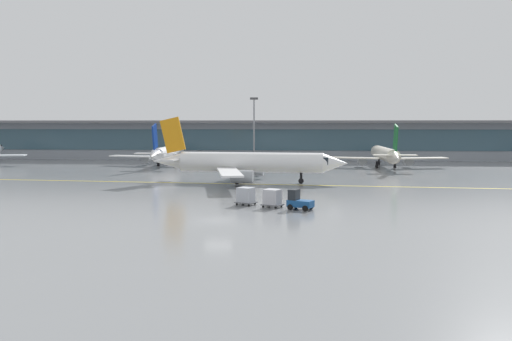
{
  "coord_description": "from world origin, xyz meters",
  "views": [
    {
      "loc": [
        6.81,
        -47.5,
        9.05
      ],
      "look_at": [
        2.26,
        18.3,
        3.0
      ],
      "focal_mm": 36.61,
      "sensor_mm": 36.0,
      "label": 1
    }
  ],
  "objects_px": {
    "cargo_dolly_trailing": "(246,195)",
    "baggage_tug": "(299,201)",
    "gate_airplane_2": "(385,154)",
    "cargo_dolly_lead": "(272,197)",
    "taxiing_regional_jet": "(249,163)",
    "apron_light_mast_1": "(254,127)",
    "gate_airplane_1": "(168,153)"
  },
  "relations": [
    {
      "from": "cargo_dolly_trailing",
      "to": "baggage_tug",
      "type": "bearing_deg",
      "value": -0.0
    },
    {
      "from": "cargo_dolly_trailing",
      "to": "gate_airplane_2",
      "type": "bearing_deg",
      "value": 89.64
    },
    {
      "from": "cargo_dolly_lead",
      "to": "cargo_dolly_trailing",
      "type": "bearing_deg",
      "value": -180.0
    },
    {
      "from": "taxiing_regional_jet",
      "to": "gate_airplane_2",
      "type": "bearing_deg",
      "value": 53.32
    },
    {
      "from": "baggage_tug",
      "to": "taxiing_regional_jet",
      "type": "bearing_deg",
      "value": 131.72
    },
    {
      "from": "taxiing_regional_jet",
      "to": "apron_light_mast_1",
      "type": "xyz_separation_m",
      "value": [
        -2.17,
        41.07,
        5.1
      ]
    },
    {
      "from": "baggage_tug",
      "to": "cargo_dolly_trailing",
      "type": "distance_m",
      "value": 6.37
    },
    {
      "from": "gate_airplane_1",
      "to": "baggage_tug",
      "type": "xyz_separation_m",
      "value": [
        26.9,
        -54.63,
        -1.79
      ]
    },
    {
      "from": "gate_airplane_2",
      "to": "taxiing_regional_jet",
      "type": "relative_size",
      "value": 0.88
    },
    {
      "from": "baggage_tug",
      "to": "gate_airplane_1",
      "type": "bearing_deg",
      "value": 141.31
    },
    {
      "from": "cargo_dolly_lead",
      "to": "cargo_dolly_trailing",
      "type": "height_order",
      "value": "same"
    },
    {
      "from": "gate_airplane_2",
      "to": "cargo_dolly_lead",
      "type": "bearing_deg",
      "value": 157.89
    },
    {
      "from": "gate_airplane_2",
      "to": "baggage_tug",
      "type": "height_order",
      "value": "gate_airplane_2"
    },
    {
      "from": "gate_airplane_1",
      "to": "cargo_dolly_lead",
      "type": "relative_size",
      "value": 10.43
    },
    {
      "from": "gate_airplane_2",
      "to": "taxiing_regional_jet",
      "type": "distance_m",
      "value": 38.12
    },
    {
      "from": "gate_airplane_1",
      "to": "cargo_dolly_lead",
      "type": "bearing_deg",
      "value": -155.79
    },
    {
      "from": "baggage_tug",
      "to": "apron_light_mast_1",
      "type": "bearing_deg",
      "value": 123.3
    },
    {
      "from": "gate_airplane_1",
      "to": "cargo_dolly_lead",
      "type": "distance_m",
      "value": 58.55
    },
    {
      "from": "gate_airplane_1",
      "to": "apron_light_mast_1",
      "type": "distance_m",
      "value": 21.21
    },
    {
      "from": "gate_airplane_1",
      "to": "gate_airplane_2",
      "type": "height_order",
      "value": "gate_airplane_1"
    },
    {
      "from": "gate_airplane_1",
      "to": "cargo_dolly_trailing",
      "type": "height_order",
      "value": "gate_airplane_1"
    },
    {
      "from": "gate_airplane_1",
      "to": "taxiing_regional_jet",
      "type": "height_order",
      "value": "taxiing_regional_jet"
    },
    {
      "from": "cargo_dolly_lead",
      "to": "apron_light_mast_1",
      "type": "relative_size",
      "value": 0.17
    },
    {
      "from": "taxiing_regional_jet",
      "to": "cargo_dolly_trailing",
      "type": "height_order",
      "value": "taxiing_regional_jet"
    },
    {
      "from": "gate_airplane_2",
      "to": "apron_light_mast_1",
      "type": "bearing_deg",
      "value": 65.36
    },
    {
      "from": "gate_airplane_2",
      "to": "cargo_dolly_lead",
      "type": "height_order",
      "value": "gate_airplane_2"
    },
    {
      "from": "apron_light_mast_1",
      "to": "cargo_dolly_lead",
      "type": "bearing_deg",
      "value": -84.08
    },
    {
      "from": "gate_airplane_2",
      "to": "baggage_tug",
      "type": "distance_m",
      "value": 55.82
    },
    {
      "from": "taxiing_regional_jet",
      "to": "cargo_dolly_lead",
      "type": "height_order",
      "value": "taxiing_regional_jet"
    },
    {
      "from": "gate_airplane_1",
      "to": "baggage_tug",
      "type": "distance_m",
      "value": 60.92
    },
    {
      "from": "cargo_dolly_lead",
      "to": "apron_light_mast_1",
      "type": "xyz_separation_m",
      "value": [
        -6.65,
        64.06,
        7.04
      ]
    },
    {
      "from": "cargo_dolly_trailing",
      "to": "cargo_dolly_lead",
      "type": "bearing_deg",
      "value": 0.0
    }
  ]
}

